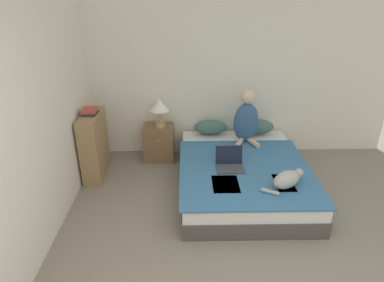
{
  "coord_description": "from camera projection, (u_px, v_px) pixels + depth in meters",
  "views": [
    {
      "loc": [
        -0.61,
        -1.57,
        2.48
      ],
      "look_at": [
        -0.53,
        2.15,
        0.73
      ],
      "focal_mm": 32.0,
      "sensor_mm": 36.0,
      "label": 1
    }
  ],
  "objects": [
    {
      "name": "wall_back",
      "position": [
        226.0,
        72.0,
        5.0
      ],
      "size": [
        5.01,
        0.05,
        2.55
      ],
      "color": "silver",
      "rests_on": "ground_plane"
    },
    {
      "name": "wall_side",
      "position": [
        43.0,
        113.0,
        3.42
      ],
      "size": [
        0.05,
        4.35,
        2.55
      ],
      "color": "silver",
      "rests_on": "ground_plane"
    },
    {
      "name": "bed",
      "position": [
        242.0,
        175.0,
        4.45
      ],
      "size": [
        1.61,
        2.09,
        0.38
      ],
      "color": "#4C4742",
      "rests_on": "ground_plane"
    },
    {
      "name": "pillow_near",
      "position": [
        211.0,
        127.0,
        5.13
      ],
      "size": [
        0.5,
        0.25,
        0.21
      ],
      "color": "#42665B",
      "rests_on": "bed"
    },
    {
      "name": "pillow_far",
      "position": [
        257.0,
        127.0,
        5.14
      ],
      "size": [
        0.5,
        0.25,
        0.21
      ],
      "color": "#42665B",
      "rests_on": "bed"
    },
    {
      "name": "person_sitting",
      "position": [
        246.0,
        119.0,
        4.79
      ],
      "size": [
        0.36,
        0.35,
        0.77
      ],
      "color": "#33567A",
      "rests_on": "bed"
    },
    {
      "name": "cat_tabby",
      "position": [
        287.0,
        179.0,
        3.8
      ],
      "size": [
        0.52,
        0.37,
        0.19
      ],
      "rotation": [
        0.0,
        0.0,
        0.55
      ],
      "color": "#A8A399",
      "rests_on": "bed"
    },
    {
      "name": "laptop_open",
      "position": [
        230.0,
        164.0,
        4.21
      ],
      "size": [
        0.34,
        0.3,
        0.25
      ],
      "rotation": [
        0.0,
        0.0,
        0.03
      ],
      "color": "#424247",
      "rests_on": "bed"
    },
    {
      "name": "nightstand",
      "position": [
        159.0,
        142.0,
        5.17
      ],
      "size": [
        0.44,
        0.4,
        0.52
      ],
      "color": "brown",
      "rests_on": "ground_plane"
    },
    {
      "name": "table_lamp",
      "position": [
        160.0,
        107.0,
        4.92
      ],
      "size": [
        0.28,
        0.28,
        0.42
      ],
      "color": "tan",
      "rests_on": "nightstand"
    },
    {
      "name": "bookshelf",
      "position": [
        94.0,
        145.0,
        4.67
      ],
      "size": [
        0.24,
        0.68,
        0.89
      ],
      "color": "#99754C",
      "rests_on": "ground_plane"
    },
    {
      "name": "book_stack_top",
      "position": [
        90.0,
        112.0,
        4.46
      ],
      "size": [
        0.19,
        0.22,
        0.07
      ],
      "color": "#2D2D33",
      "rests_on": "bookshelf"
    }
  ]
}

